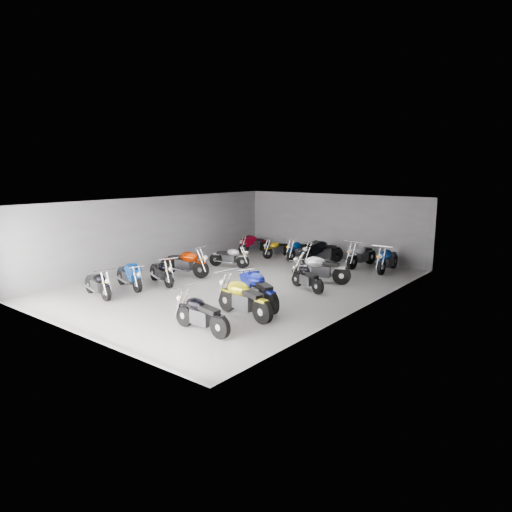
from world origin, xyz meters
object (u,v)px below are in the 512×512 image
object	(u,v)px
motorcycle_right_f	(320,269)
drain_grate	(235,287)
motorcycle_right_c	(257,290)
motorcycle_back_c	(298,250)
motorcycle_left_d	(185,263)
motorcycle_back_d	(322,252)
motorcycle_back_f	(388,259)
motorcycle_right_a	(201,314)
motorcycle_left_b	(129,275)
motorcycle_right_b	(243,299)
motorcycle_back_a	(254,244)
motorcycle_left_f	(230,257)
motorcycle_left_a	(98,284)
motorcycle_right_e	(307,278)
motorcycle_back_e	(361,255)
motorcycle_left_c	(161,272)
motorcycle_back_b	(277,249)

from	to	relation	value
motorcycle_right_f	drain_grate	bearing A→B (deg)	118.90
motorcycle_right_c	motorcycle_back_c	world-z (taller)	motorcycle_right_c
motorcycle_left_d	motorcycle_back_c	bearing A→B (deg)	150.52
motorcycle_back_d	motorcycle_left_d	bearing A→B (deg)	81.45
drain_grate	motorcycle_back_f	xyz separation A→B (m)	(3.51, 6.09, 0.54)
motorcycle_right_a	motorcycle_right_f	xyz separation A→B (m)	(-0.27, 6.83, 0.05)
motorcycle_left_b	motorcycle_right_b	world-z (taller)	motorcycle_right_b
motorcycle_back_c	motorcycle_left_b	bearing A→B (deg)	75.47
motorcycle_left_d	motorcycle_back_a	distance (m)	6.14
motorcycle_left_f	motorcycle_back_d	world-z (taller)	motorcycle_back_d
drain_grate	motorcycle_left_a	world-z (taller)	motorcycle_left_a
motorcycle_right_b	motorcycle_right_e	distance (m)	3.88
motorcycle_left_b	motorcycle_back_a	xyz separation A→B (m)	(-1.03, 8.70, -0.02)
motorcycle_right_a	motorcycle_right_c	size ratio (longest dim) A/B	0.93
motorcycle_right_c	motorcycle_back_f	world-z (taller)	motorcycle_right_c
drain_grate	motorcycle_left_d	size ratio (longest dim) A/B	0.14
drain_grate	motorcycle_left_b	bearing A→B (deg)	-137.52
motorcycle_left_a	motorcycle_back_a	xyz separation A→B (m)	(-1.14, 10.09, 0.01)
motorcycle_left_f	motorcycle_right_e	bearing A→B (deg)	59.20
motorcycle_right_f	motorcycle_back_a	bearing A→B (deg)	40.52
motorcycle_right_e	motorcycle_back_e	size ratio (longest dim) A/B	0.76
motorcycle_left_c	motorcycle_back_a	bearing A→B (deg)	-151.77
drain_grate	motorcycle_left_f	size ratio (longest dim) A/B	0.17
motorcycle_right_e	motorcycle_left_d	bearing A→B (deg)	125.70
motorcycle_left_f	motorcycle_left_a	bearing A→B (deg)	-19.18
motorcycle_left_b	motorcycle_back_b	distance (m)	8.46
motorcycle_right_b	motorcycle_back_d	size ratio (longest dim) A/B	1.04
motorcycle_back_a	motorcycle_back_b	distance (m)	1.77
motorcycle_left_b	motorcycle_right_a	xyz separation A→B (m)	(5.40, -1.63, 0.00)
drain_grate	motorcycle_back_a	bearing A→B (deg)	122.95
drain_grate	motorcycle_back_a	distance (m)	7.23
motorcycle_back_e	motorcycle_back_f	xyz separation A→B (m)	(1.36, -0.24, -0.01)
motorcycle_left_b	motorcycle_back_f	world-z (taller)	motorcycle_back_f
motorcycle_left_b	motorcycle_right_f	distance (m)	7.30
motorcycle_right_f	motorcycle_back_d	size ratio (longest dim) A/B	0.98
motorcycle_left_d	motorcycle_right_a	distance (m)	6.80
motorcycle_back_b	motorcycle_back_c	size ratio (longest dim) A/B	0.89
motorcycle_back_c	motorcycle_back_e	xyz separation A→B (m)	(3.14, 0.42, 0.05)
motorcycle_left_f	motorcycle_back_f	xyz separation A→B (m)	(6.01, 3.55, 0.07)
motorcycle_back_a	motorcycle_back_b	bearing A→B (deg)	-176.82
motorcycle_left_a	motorcycle_back_e	xyz separation A→B (m)	(4.94, 10.37, 0.08)
motorcycle_back_a	motorcycle_back_f	size ratio (longest dim) A/B	0.88
motorcycle_left_f	motorcycle_back_f	size ratio (longest dim) A/B	0.84
motorcycle_back_e	motorcycle_back_f	distance (m)	1.38
motorcycle_right_c	motorcycle_back_e	distance (m)	7.84
motorcycle_right_c	motorcycle_right_e	size ratio (longest dim) A/B	1.28
motorcycle_back_a	motorcycle_back_e	size ratio (longest dim) A/B	0.86
motorcycle_left_f	motorcycle_back_c	distance (m)	3.70
motorcycle_left_c	motorcycle_back_c	world-z (taller)	motorcycle_back_c
motorcycle_left_b	motorcycle_back_c	bearing A→B (deg)	-178.53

